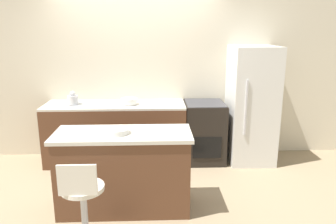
{
  "coord_description": "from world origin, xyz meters",
  "views": [
    {
      "loc": [
        0.29,
        -4.36,
        1.98
      ],
      "look_at": [
        0.45,
        -0.34,
        0.94
      ],
      "focal_mm": 35.0,
      "sensor_mm": 36.0,
      "label": 1
    }
  ],
  "objects_px": {
    "oven_range": "(204,132)",
    "mixing_bowl": "(129,101)",
    "refrigerator": "(251,105)",
    "kettle": "(73,99)",
    "stool_chair": "(83,205)"
  },
  "relations": [
    {
      "from": "oven_range",
      "to": "kettle",
      "type": "height_order",
      "value": "kettle"
    },
    {
      "from": "mixing_bowl",
      "to": "refrigerator",
      "type": "bearing_deg",
      "value": 0.76
    },
    {
      "from": "stool_chair",
      "to": "mixing_bowl",
      "type": "xyz_separation_m",
      "value": [
        0.28,
        2.0,
        0.5
      ]
    },
    {
      "from": "refrigerator",
      "to": "mixing_bowl",
      "type": "height_order",
      "value": "refrigerator"
    },
    {
      "from": "oven_range",
      "to": "mixing_bowl",
      "type": "xyz_separation_m",
      "value": [
        -1.11,
        -0.05,
        0.49
      ]
    },
    {
      "from": "refrigerator",
      "to": "mixing_bowl",
      "type": "relative_size",
      "value": 7.49
    },
    {
      "from": "oven_range",
      "to": "refrigerator",
      "type": "bearing_deg",
      "value": -1.96
    },
    {
      "from": "oven_range",
      "to": "kettle",
      "type": "xyz_separation_m",
      "value": [
        -1.92,
        -0.05,
        0.53
      ]
    },
    {
      "from": "oven_range",
      "to": "refrigerator",
      "type": "height_order",
      "value": "refrigerator"
    },
    {
      "from": "oven_range",
      "to": "mixing_bowl",
      "type": "bearing_deg",
      "value": -177.56
    },
    {
      "from": "refrigerator",
      "to": "kettle",
      "type": "bearing_deg",
      "value": -179.48
    },
    {
      "from": "kettle",
      "to": "mixing_bowl",
      "type": "distance_m",
      "value": 0.81
    },
    {
      "from": "oven_range",
      "to": "mixing_bowl",
      "type": "relative_size",
      "value": 3.91
    },
    {
      "from": "stool_chair",
      "to": "mixing_bowl",
      "type": "bearing_deg",
      "value": 82.1
    },
    {
      "from": "kettle",
      "to": "mixing_bowl",
      "type": "xyz_separation_m",
      "value": [
        0.81,
        0.0,
        -0.04
      ]
    }
  ]
}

